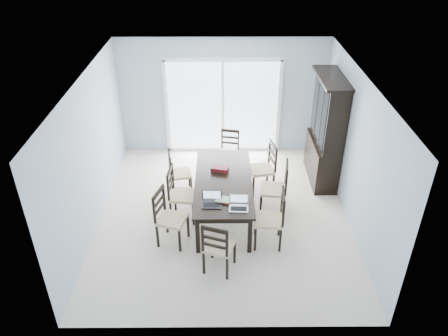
{
  "coord_description": "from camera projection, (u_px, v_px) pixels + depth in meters",
  "views": [
    {
      "loc": [
        -0.03,
        -6.43,
        4.93
      ],
      "look_at": [
        0.01,
        0.0,
        1.01
      ],
      "focal_mm": 35.0,
      "sensor_mm": 36.0,
      "label": 1
    }
  ],
  "objects": [
    {
      "name": "game_box",
      "position": [
        220.0,
        169.0,
        7.92
      ],
      "size": [
        0.34,
        0.23,
        0.08
      ],
      "primitive_type": "cube",
      "rotation": [
        0.0,
        0.0,
        -0.25
      ],
      "color": "#4A0E14",
      "rests_on": "dining_table"
    },
    {
      "name": "balcony",
      "position": [
        223.0,
        132.0,
        11.07
      ],
      "size": [
        4.5,
        2.0,
        0.1
      ],
      "primitive_type": "cube",
      "color": "gray",
      "rests_on": "ground"
    },
    {
      "name": "chair_end_far",
      "position": [
        229.0,
        146.0,
        9.15
      ],
      "size": [
        0.46,
        0.47,
        1.04
      ],
      "rotation": [
        0.0,
        0.0,
        2.94
      ],
      "color": "black",
      "rests_on": "floor"
    },
    {
      "name": "laptop_dark",
      "position": [
        212.0,
        203.0,
        7.01
      ],
      "size": [
        0.33,
        0.23,
        0.22
      ],
      "rotation": [
        0.0,
        0.0,
        -0.03
      ],
      "color": "black",
      "rests_on": "dining_table"
    },
    {
      "name": "wall_right",
      "position": [
        356.0,
        153.0,
        7.39
      ],
      "size": [
        0.02,
        5.0,
        2.6
      ],
      "primitive_type": "cube",
      "color": "#9EAEBC",
      "rests_on": "floor"
    },
    {
      "name": "book_stack",
      "position": [
        223.0,
        200.0,
        7.13
      ],
      "size": [
        0.28,
        0.23,
        0.04
      ],
      "rotation": [
        0.0,
        0.0,
        -0.34
      ],
      "color": "maroon",
      "rests_on": "dining_table"
    },
    {
      "name": "railing",
      "position": [
        223.0,
        95.0,
        11.61
      ],
      "size": [
        4.5,
        0.06,
        1.1
      ],
      "primitive_type": "cube",
      "color": "#99999E",
      "rests_on": "balcony"
    },
    {
      "name": "chair_right_far",
      "position": [
        266.0,
        163.0,
        8.43
      ],
      "size": [
        0.54,
        0.53,
        1.19
      ],
      "rotation": [
        0.0,
        0.0,
        1.77
      ],
      "color": "black",
      "rests_on": "floor"
    },
    {
      "name": "chair_right_near",
      "position": [
        275.0,
        213.0,
        7.06
      ],
      "size": [
        0.49,
        0.48,
        1.19
      ],
      "rotation": [
        0.0,
        0.0,
        1.5
      ],
      "color": "black",
      "rests_on": "floor"
    },
    {
      "name": "dining_table",
      "position": [
        223.0,
        184.0,
        7.71
      ],
      "size": [
        1.0,
        2.2,
        0.75
      ],
      "color": "black",
      "rests_on": "floor"
    },
    {
      "name": "floor",
      "position": [
        223.0,
        214.0,
        8.06
      ],
      "size": [
        5.0,
        5.0,
        0.0
      ],
      "primitive_type": "plane",
      "color": "beige",
      "rests_on": "ground"
    },
    {
      "name": "hot_tub",
      "position": [
        189.0,
        112.0,
        10.96
      ],
      "size": [
        1.78,
        1.62,
        0.85
      ],
      "rotation": [
        0.0,
        0.0,
        0.1
      ],
      "color": "maroon",
      "rests_on": "balcony"
    },
    {
      "name": "sliding_door",
      "position": [
        223.0,
        106.0,
        9.6
      ],
      "size": [
        2.52,
        0.05,
        2.18
      ],
      "color": "silver",
      "rests_on": "floor"
    },
    {
      "name": "cell_phone",
      "position": [
        230.0,
        209.0,
        6.94
      ],
      "size": [
        0.1,
        0.05,
        0.01
      ],
      "primitive_type": "cube",
      "rotation": [
        0.0,
        0.0,
        0.03
      ],
      "color": "black",
      "rests_on": "dining_table"
    },
    {
      "name": "laptop_silver",
      "position": [
        239.0,
        206.0,
        6.92
      ],
      "size": [
        0.32,
        0.23,
        0.21
      ],
      "rotation": [
        0.0,
        0.0,
        -0.05
      ],
      "color": "silver",
      "rests_on": "dining_table"
    },
    {
      "name": "back_wall",
      "position": [
        223.0,
        97.0,
        9.51
      ],
      "size": [
        4.5,
        0.02,
        2.6
      ],
      "primitive_type": "cube",
      "color": "#9EAEBC",
      "rests_on": "floor"
    },
    {
      "name": "chair_left_mid",
      "position": [
        177.0,
        189.0,
        7.68
      ],
      "size": [
        0.5,
        0.49,
        1.18
      ],
      "rotation": [
        0.0,
        0.0,
        -1.67
      ],
      "color": "black",
      "rests_on": "floor"
    },
    {
      "name": "chair_left_near",
      "position": [
        166.0,
        212.0,
        7.12
      ],
      "size": [
        0.55,
        0.54,
        1.15
      ],
      "rotation": [
        0.0,
        0.0,
        -1.87
      ],
      "color": "black",
      "rests_on": "floor"
    },
    {
      "name": "wall_left",
      "position": [
        90.0,
        154.0,
        7.37
      ],
      "size": [
        0.02,
        5.0,
        2.6
      ],
      "primitive_type": "cube",
      "color": "#9EAEBC",
      "rests_on": "floor"
    },
    {
      "name": "china_hutch",
      "position": [
        326.0,
        132.0,
        8.58
      ],
      "size": [
        0.5,
        1.38,
        2.2
      ],
      "color": "black",
      "rests_on": "floor"
    },
    {
      "name": "chair_end_near",
      "position": [
        217.0,
        243.0,
        6.5
      ],
      "size": [
        0.53,
        0.54,
        1.11
      ],
      "rotation": [
        0.0,
        0.0,
        -0.33
      ],
      "color": "black",
      "rests_on": "floor"
    },
    {
      "name": "chair_right_mid",
      "position": [
        279.0,
        183.0,
        7.81
      ],
      "size": [
        0.52,
        0.5,
        1.2
      ],
      "rotation": [
        0.0,
        0.0,
        1.44
      ],
      "color": "black",
      "rests_on": "floor"
    },
    {
      "name": "ceiling",
      "position": [
        223.0,
        80.0,
        6.7
      ],
      "size": [
        5.0,
        5.0,
        0.0
      ],
      "primitive_type": "plane",
      "rotation": [
        3.14,
        0.0,
        0.0
      ],
      "color": "white",
      "rests_on": "back_wall"
    },
    {
      "name": "chair_left_far",
      "position": [
        176.0,
        168.0,
        8.39
      ],
      "size": [
        0.47,
        0.46,
        1.05
      ],
      "rotation": [
        0.0,
        0.0,
        -1.38
      ],
      "color": "black",
      "rests_on": "floor"
    }
  ]
}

